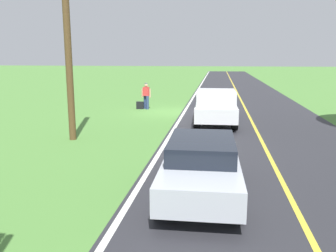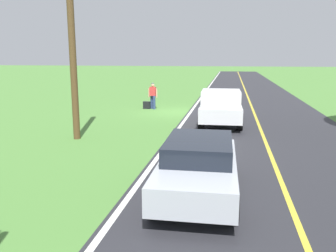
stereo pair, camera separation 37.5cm
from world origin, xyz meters
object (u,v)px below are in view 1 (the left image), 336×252
(hitchhiker_walking, at_px, (146,94))
(utility_pole_roadside, at_px, (68,44))
(pickup_truck_passing, at_px, (215,105))
(suitcase_carried, at_px, (140,105))
(sedan_ahead_same_lane, at_px, (201,165))

(hitchhiker_walking, height_order, utility_pole_roadside, utility_pole_roadside)
(pickup_truck_passing, bearing_deg, hitchhiker_walking, -44.90)
(hitchhiker_walking, distance_m, pickup_truck_passing, 6.45)
(hitchhiker_walking, bearing_deg, suitcase_carried, 9.94)
(sedan_ahead_same_lane, bearing_deg, suitcase_carried, -71.38)
(hitchhiker_walking, xyz_separation_m, sedan_ahead_same_lane, (-4.30, 14.09, -0.23))
(suitcase_carried, distance_m, utility_pole_roadside, 9.64)
(hitchhiker_walking, relative_size, pickup_truck_passing, 0.32)
(utility_pole_roadside, bearing_deg, suitcase_carried, -95.86)
(suitcase_carried, distance_m, sedan_ahead_same_lane, 14.80)
(suitcase_carried, bearing_deg, sedan_ahead_same_lane, 19.54)
(hitchhiker_walking, distance_m, suitcase_carried, 0.85)
(suitcase_carried, bearing_deg, hitchhiker_walking, 100.86)
(suitcase_carried, xyz_separation_m, pickup_truck_passing, (-4.99, 4.48, 0.72))
(pickup_truck_passing, distance_m, sedan_ahead_same_lane, 9.55)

